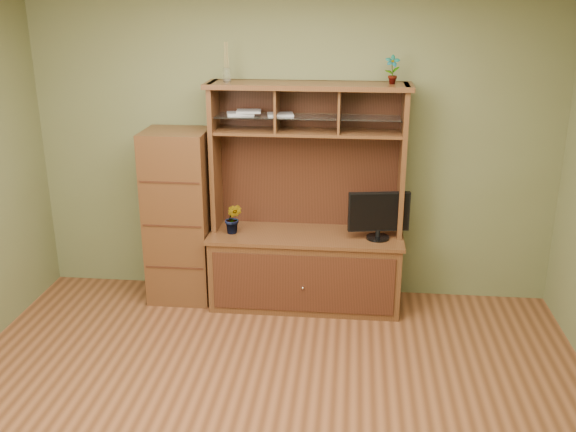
# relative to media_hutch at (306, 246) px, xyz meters

# --- Properties ---
(room) EXTENTS (4.54, 4.04, 2.74)m
(room) POSITION_rel_media_hutch_xyz_m (-0.14, -1.73, 0.83)
(room) COLOR #572E18
(room) RESTS_ON ground
(media_hutch) EXTENTS (1.66, 0.61, 1.90)m
(media_hutch) POSITION_rel_media_hutch_xyz_m (0.00, 0.00, 0.00)
(media_hutch) COLOR #4F2D16
(media_hutch) RESTS_ON room
(monitor) EXTENTS (0.50, 0.19, 0.40)m
(monitor) POSITION_rel_media_hutch_xyz_m (0.60, -0.08, 0.34)
(monitor) COLOR black
(monitor) RESTS_ON media_hutch
(orchid_plant) EXTENTS (0.17, 0.14, 0.27)m
(orchid_plant) POSITION_rel_media_hutch_xyz_m (-0.61, -0.08, 0.26)
(orchid_plant) COLOR #30511B
(orchid_plant) RESTS_ON media_hutch
(top_plant) EXTENTS (0.12, 0.08, 0.23)m
(top_plant) POSITION_rel_media_hutch_xyz_m (0.66, 0.08, 1.49)
(top_plant) COLOR #3C6E26
(top_plant) RESTS_ON media_hutch
(reed_diffuser) EXTENTS (0.06, 0.06, 0.31)m
(reed_diffuser) POSITION_rel_media_hutch_xyz_m (-0.66, 0.08, 1.50)
(reed_diffuser) COLOR silver
(reed_diffuser) RESTS_ON media_hutch
(magazines) EXTENTS (0.57, 0.21, 0.04)m
(magazines) POSITION_rel_media_hutch_xyz_m (-0.43, 0.08, 1.13)
(magazines) COLOR silver
(magazines) RESTS_ON media_hutch
(side_cabinet) EXTENTS (0.54, 0.49, 1.50)m
(side_cabinet) POSITION_rel_media_hutch_xyz_m (-1.10, 0.01, 0.23)
(side_cabinet) COLOR #4F2D16
(side_cabinet) RESTS_ON room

